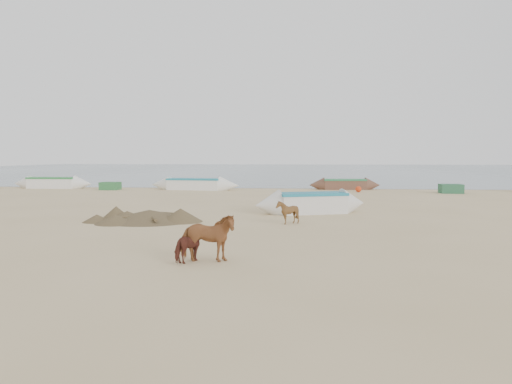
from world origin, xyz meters
TOP-DOWN VIEW (x-y plane):
  - ground at (0.00, 0.00)m, footprint 140.00×140.00m
  - sea at (0.00, 82.00)m, footprint 160.00×160.00m
  - cow_adult at (-0.18, -6.33)m, footprint 1.44×0.69m
  - calf_front at (1.55, 0.79)m, footprint 0.89×0.80m
  - calf_right at (-0.52, -6.41)m, footprint 0.75×0.86m
  - near_canoe at (2.48, 4.56)m, footprint 5.45×3.13m
  - debris_pile at (-4.11, 1.32)m, footprint 4.97×4.97m
  - waterline_canoes at (-1.40, 20.40)m, footprint 56.88×4.08m
  - beach_clutter at (3.66, 19.74)m, footprint 44.99×4.54m

SIDE VIEW (x-z plane):
  - ground at x=0.00m, z-range 0.00..0.00m
  - sea at x=0.00m, z-range 0.01..0.01m
  - debris_pile at x=-4.11m, z-range 0.00..0.43m
  - beach_clutter at x=3.66m, z-range -0.02..0.62m
  - calf_right at x=-0.52m, z-range 0.00..0.83m
  - waterline_canoes at x=-1.40m, z-range -0.03..0.87m
  - calf_front at x=1.55m, z-range 0.00..0.93m
  - near_canoe at x=2.48m, z-range 0.00..0.95m
  - cow_adult at x=-0.18m, z-range 0.00..1.20m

